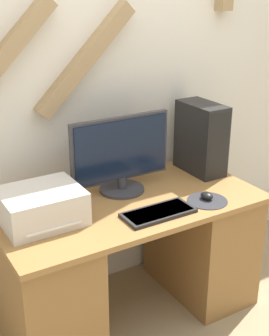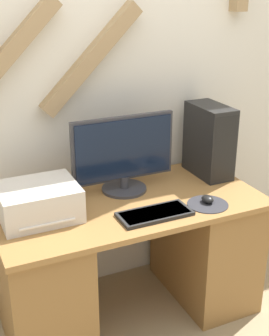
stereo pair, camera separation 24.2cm
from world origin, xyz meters
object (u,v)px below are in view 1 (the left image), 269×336
(monitor, at_px, (121,154))
(mouse, at_px, (207,196))
(printer, at_px, (41,206))
(computer_tower, at_px, (201,138))
(keyboard, at_px, (158,213))

(monitor, distance_m, mouse, 0.51)
(printer, bearing_deg, computer_tower, 6.38)
(keyboard, bearing_deg, printer, 156.58)
(mouse, relative_size, computer_tower, 0.18)
(keyboard, height_order, printer, printer)
(keyboard, distance_m, printer, 0.58)
(computer_tower, bearing_deg, printer, -173.62)
(monitor, height_order, mouse, monitor)
(computer_tower, bearing_deg, monitor, 179.97)
(mouse, height_order, printer, printer)
(mouse, height_order, computer_tower, computer_tower)
(mouse, relative_size, printer, 0.20)
(monitor, xyz_separation_m, keyboard, (0.02, -0.35, -0.21))
(monitor, height_order, keyboard, monitor)
(printer, bearing_deg, keyboard, -23.42)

